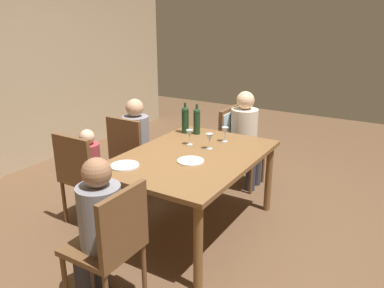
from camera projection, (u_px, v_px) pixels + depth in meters
name	position (u px, v px, depth m)	size (l,w,h in m)	color
ground_plane	(192.00, 228.00, 3.68)	(10.00, 10.00, 0.00)	brown
dining_table	(192.00, 163.00, 3.46)	(1.58, 1.11, 0.75)	brown
chair_left_end	(112.00, 241.00, 2.51)	(0.44, 0.44, 0.92)	brown
chair_far_right	(132.00, 151.00, 4.18)	(0.44, 0.44, 0.92)	brown
chair_right_end	(234.00, 136.00, 4.49)	(0.44, 0.46, 0.92)	brown
chair_far_left	(83.00, 173.00, 3.60)	(0.44, 0.44, 0.92)	brown
person_woman_host	(98.00, 222.00, 2.53)	(0.29, 0.33, 1.10)	#33333D
person_man_bearded	(138.00, 139.00, 4.24)	(0.33, 0.29, 1.10)	#33333D
person_man_guest	(246.00, 133.00, 4.40)	(0.31, 0.35, 1.14)	#33333D
person_child_small	(92.00, 166.00, 3.68)	(0.25, 0.22, 0.94)	#33333D
wine_bottle_tall_green	(185.00, 119.00, 4.02)	(0.08, 0.08, 0.33)	#19381E
wine_bottle_dark_red	(197.00, 120.00, 3.99)	(0.07, 0.07, 0.32)	#19381E
wine_glass_near_left	(209.00, 138.00, 3.55)	(0.07, 0.07, 0.15)	silver
wine_glass_centre	(190.00, 134.00, 3.66)	(0.07, 0.07, 0.15)	silver
wine_glass_near_right	(225.00, 131.00, 3.75)	(0.07, 0.07, 0.15)	silver
dinner_plate_host	(125.00, 166.00, 3.16)	(0.24, 0.24, 0.01)	white
dinner_plate_guest_left	(191.00, 161.00, 3.26)	(0.23, 0.23, 0.01)	white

